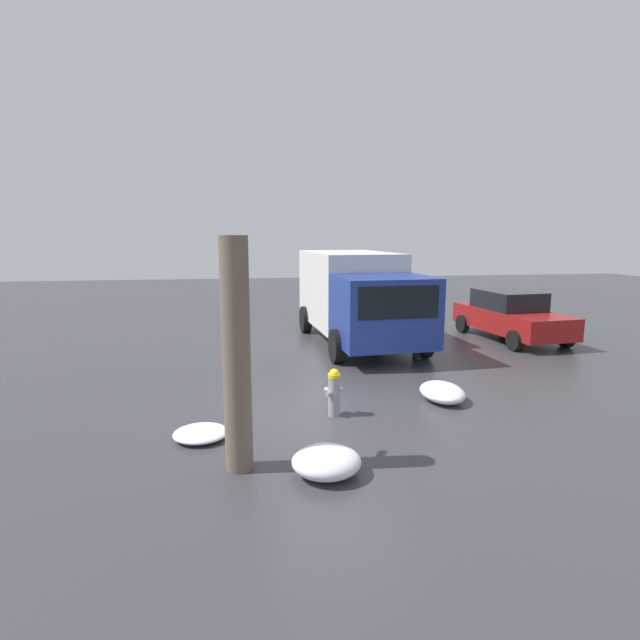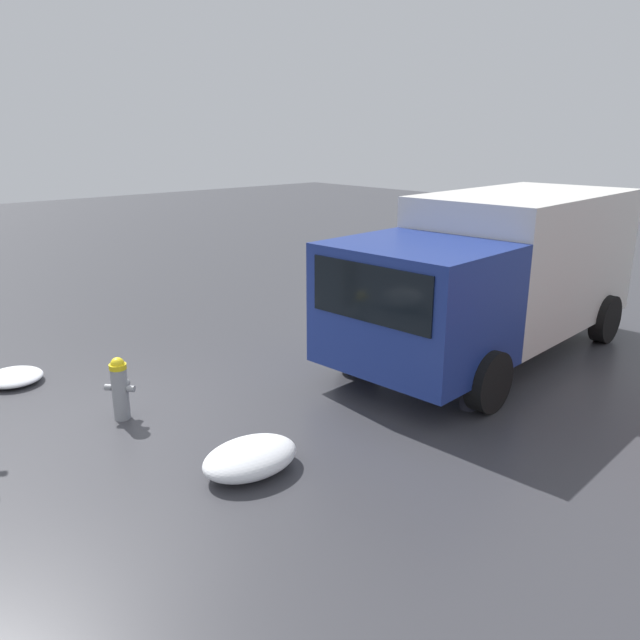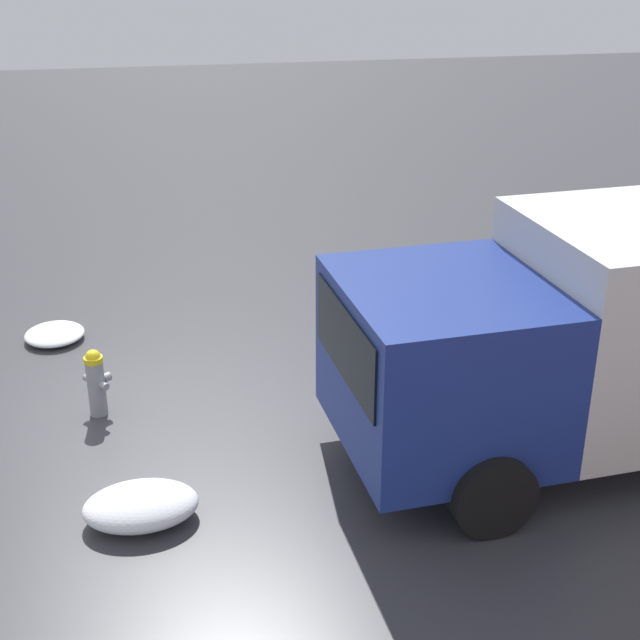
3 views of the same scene
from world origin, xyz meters
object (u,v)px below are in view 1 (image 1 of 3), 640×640
object	(u,v)px
fire_hydrant	(334,392)
parked_car	(510,315)
pedestrian	(418,325)
delivery_truck	(357,294)
tree_trunk	(237,356)

from	to	relation	value
fire_hydrant	parked_car	distance (m)	9.07
pedestrian	parked_car	xyz separation A→B (m)	(2.07, -3.85, -0.15)
delivery_truck	tree_trunk	bearing A→B (deg)	62.04
fire_hydrant	pedestrian	size ratio (longest dim) A/B	0.53
tree_trunk	pedestrian	xyz separation A→B (m)	(5.74, -4.75, -0.74)
tree_trunk	delivery_truck	distance (m)	8.82
delivery_truck	parked_car	world-z (taller)	delivery_truck
tree_trunk	pedestrian	bearing A→B (deg)	-39.60
tree_trunk	delivery_truck	bearing A→B (deg)	-24.06
fire_hydrant	delivery_truck	xyz separation A→B (m)	(6.16, -1.85, 1.05)
fire_hydrant	tree_trunk	world-z (taller)	tree_trunk
tree_trunk	parked_car	bearing A→B (deg)	-47.76
fire_hydrant	parked_car	xyz separation A→B (m)	(5.92, -6.87, 0.32)
fire_hydrant	tree_trunk	bearing A→B (deg)	97.76
tree_trunk	fire_hydrant	bearing A→B (deg)	-42.59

